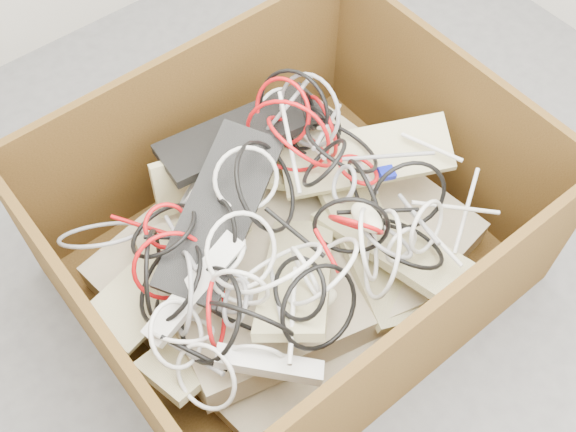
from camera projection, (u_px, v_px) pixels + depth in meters
ground at (334, 272)px, 2.17m from camera, size 3.00×3.00×0.00m
cardboard_box at (288, 252)px, 2.04m from camera, size 1.22×1.01×0.59m
keyboard_pile at (283, 218)px, 1.94m from camera, size 1.15×0.87×0.39m
mice_scatter at (281, 227)px, 1.83m from camera, size 0.71×0.49×0.19m
power_strip_left at (195, 289)px, 1.71m from camera, size 0.33×0.12×0.13m
power_strip_right at (269, 365)px, 1.64m from camera, size 0.22×0.22×0.09m
vga_plug at (387, 173)px, 1.94m from camera, size 0.06×0.05×0.03m
cable_tangle at (277, 217)px, 1.80m from camera, size 1.10×0.82×0.39m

